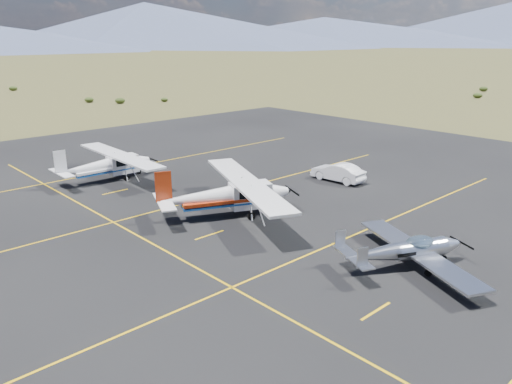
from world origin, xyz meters
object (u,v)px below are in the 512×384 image
aircraft_cessna (227,194)px  aircraft_plain (107,164)px  aircraft_low_wing (407,250)px  sedan (338,172)px

aircraft_cessna → aircraft_plain: bearing=121.3°
aircraft_cessna → aircraft_plain: aircraft_cessna is taller
aircraft_low_wing → sedan: 14.98m
aircraft_low_wing → aircraft_cessna: (-1.70, 11.38, 0.51)m
aircraft_low_wing → aircraft_cessna: aircraft_cessna is taller
aircraft_cessna → sedan: (11.15, 0.24, -0.71)m
aircraft_low_wing → aircraft_plain: size_ratio=0.74×
aircraft_low_wing → sedan: bearing=75.6°
sedan → aircraft_low_wing: bearing=46.2°
aircraft_cessna → sedan: size_ratio=2.90×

